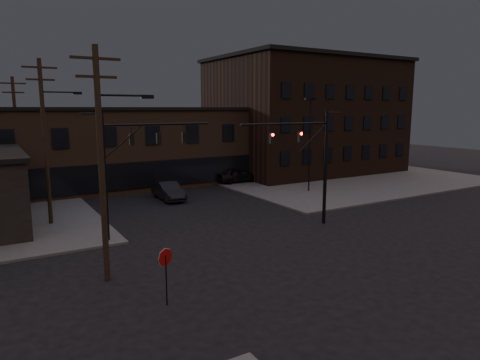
% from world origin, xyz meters
% --- Properties ---
extents(ground, '(140.00, 140.00, 0.00)m').
position_xyz_m(ground, '(0.00, 0.00, 0.00)').
color(ground, black).
rests_on(ground, ground).
extents(sidewalk_ne, '(30.00, 30.00, 0.15)m').
position_xyz_m(sidewalk_ne, '(22.00, 22.00, 0.07)').
color(sidewalk_ne, '#474744').
rests_on(sidewalk_ne, ground).
extents(building_row, '(40.00, 12.00, 8.00)m').
position_xyz_m(building_row, '(0.00, 28.00, 4.00)').
color(building_row, '#4A3727').
rests_on(building_row, ground).
extents(building_right, '(22.00, 16.00, 14.00)m').
position_xyz_m(building_right, '(22.00, 26.00, 7.00)').
color(building_right, black).
rests_on(building_right, ground).
extents(traffic_signal_near, '(7.12, 0.24, 8.00)m').
position_xyz_m(traffic_signal_near, '(5.36, 4.50, 4.93)').
color(traffic_signal_near, black).
rests_on(traffic_signal_near, ground).
extents(traffic_signal_far, '(7.12, 0.24, 8.00)m').
position_xyz_m(traffic_signal_far, '(-6.72, 8.00, 5.01)').
color(traffic_signal_far, black).
rests_on(traffic_signal_far, ground).
extents(stop_sign, '(0.72, 0.33, 2.48)m').
position_xyz_m(stop_sign, '(-8.00, -1.99, 1.84)').
color(stop_sign, black).
rests_on(stop_sign, ground).
extents(utility_pole_near, '(3.70, 0.28, 11.00)m').
position_xyz_m(utility_pole_near, '(-9.43, 2.00, 5.87)').
color(utility_pole_near, black).
rests_on(utility_pole_near, ground).
extents(utility_pole_mid, '(3.70, 0.28, 11.50)m').
position_xyz_m(utility_pole_mid, '(-10.44, 14.00, 6.13)').
color(utility_pole_mid, black).
rests_on(utility_pole_mid, ground).
extents(utility_pole_far, '(2.20, 0.28, 11.00)m').
position_xyz_m(utility_pole_far, '(-11.50, 26.00, 5.78)').
color(utility_pole_far, black).
rests_on(utility_pole_far, ground).
extents(lot_light_a, '(1.50, 0.28, 9.14)m').
position_xyz_m(lot_light_a, '(13.00, 14.00, 5.51)').
color(lot_light_a, black).
rests_on(lot_light_a, ground).
extents(lot_light_b, '(1.50, 0.28, 9.14)m').
position_xyz_m(lot_light_b, '(19.00, 19.00, 5.51)').
color(lot_light_b, black).
rests_on(lot_light_b, ground).
extents(parked_car_lot_a, '(4.84, 1.99, 1.64)m').
position_xyz_m(parked_car_lot_a, '(9.43, 21.84, 0.97)').
color(parked_car_lot_a, black).
rests_on(parked_car_lot_a, sidewalk_ne).
extents(parked_car_lot_b, '(5.41, 3.39, 1.46)m').
position_xyz_m(parked_car_lot_b, '(15.75, 23.75, 0.88)').
color(parked_car_lot_b, silver).
rests_on(parked_car_lot_b, sidewalk_ne).
extents(car_crossing, '(1.85, 4.96, 1.62)m').
position_xyz_m(car_crossing, '(-0.15, 17.86, 0.81)').
color(car_crossing, black).
rests_on(car_crossing, ground).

